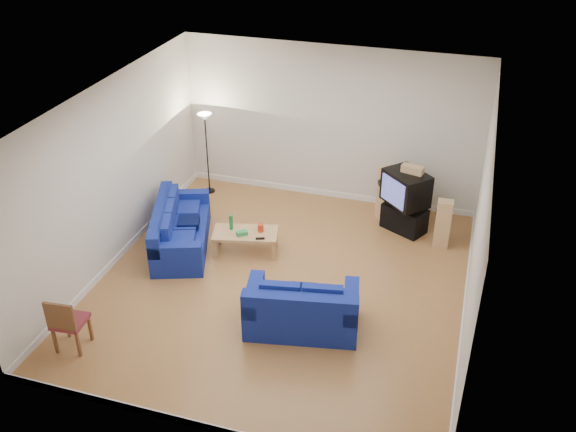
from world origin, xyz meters
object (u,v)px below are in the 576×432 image
(sofa_three_seat, at_px, (178,232))
(sofa_loveseat, at_px, (301,312))
(tv_stand, at_px, (404,218))
(television, at_px, (406,188))
(coffee_table, at_px, (245,235))

(sofa_three_seat, bearing_deg, sofa_loveseat, 41.00)
(sofa_three_seat, bearing_deg, tv_stand, 95.20)
(sofa_loveseat, distance_m, tv_stand, 3.52)
(television, bearing_deg, coffee_table, -104.87)
(coffee_table, bearing_deg, sofa_loveseat, -48.41)
(sofa_three_seat, distance_m, tv_stand, 4.25)
(sofa_loveseat, relative_size, coffee_table, 1.47)
(sofa_loveseat, bearing_deg, sofa_three_seat, 139.84)
(tv_stand, relative_size, television, 0.81)
(sofa_three_seat, relative_size, coffee_table, 1.82)
(sofa_three_seat, bearing_deg, coffee_table, 78.09)
(television, bearing_deg, tv_stand, 66.30)
(sofa_loveseat, distance_m, coffee_table, 2.33)
(coffee_table, relative_size, television, 1.26)
(sofa_three_seat, height_order, tv_stand, sofa_three_seat)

